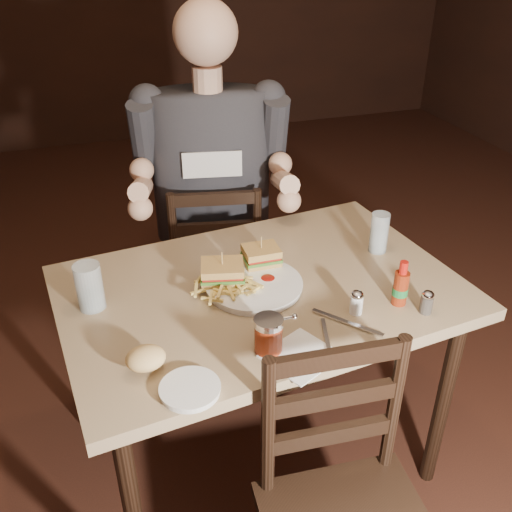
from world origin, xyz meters
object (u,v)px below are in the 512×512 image
object	(u,v)px
main_table	(261,309)
side_plate	(190,390)
glass_left	(89,287)
hot_sauce	(401,283)
dinner_plate	(254,286)
syrup_dispenser	(268,335)
glass_right	(379,233)
chair_far	(215,266)
diner	(211,151)

from	to	relation	value
main_table	side_plate	bearing A→B (deg)	-129.25
glass_left	hot_sauce	xyz separation A→B (m)	(0.84, -0.26, 0.00)
main_table	dinner_plate	bearing A→B (deg)	-174.55
syrup_dispenser	main_table	bearing A→B (deg)	68.74
glass_left	glass_right	bearing A→B (deg)	1.92
glass_left	glass_right	xyz separation A→B (m)	(0.93, 0.03, -0.00)
glass_left	side_plate	bearing A→B (deg)	-65.75
dinner_plate	glass_left	size ratio (longest dim) A/B	2.05
chair_far	hot_sauce	world-z (taller)	hot_sauce
chair_far	syrup_dispenser	bearing A→B (deg)	95.35
dinner_plate	hot_sauce	distance (m)	0.43
diner	glass_left	bearing A→B (deg)	-119.47
diner	syrup_dispenser	distance (m)	0.95
diner	glass_right	distance (m)	0.71
side_plate	glass_right	bearing A→B (deg)	31.46
dinner_plate	side_plate	world-z (taller)	dinner_plate
main_table	dinner_plate	xyz separation A→B (m)	(-0.02, -0.00, 0.09)
main_table	syrup_dispenser	size ratio (longest dim) A/B	12.60
dinner_plate	syrup_dispenser	xyz separation A→B (m)	(-0.05, -0.28, 0.04)
glass_right	side_plate	size ratio (longest dim) A/B	0.96
glass_right	side_plate	xyz separation A→B (m)	(-0.74, -0.45, -0.06)
glass_left	syrup_dispenser	xyz separation A→B (m)	(0.42, -0.34, -0.02)
syrup_dispenser	glass_left	bearing A→B (deg)	134.80
chair_far	glass_right	bearing A→B (deg)	135.51
hot_sauce	side_plate	bearing A→B (deg)	-165.90
main_table	syrup_dispenser	distance (m)	0.32
glass_right	main_table	bearing A→B (deg)	-169.20
main_table	chair_far	xyz separation A→B (m)	(0.03, 0.70, -0.26)
chair_far	glass_right	xyz separation A→B (m)	(0.41, -0.61, 0.41)
main_table	hot_sauce	world-z (taller)	hot_sauce
glass_right	syrup_dispenser	world-z (taller)	glass_right
main_table	glass_right	bearing A→B (deg)	10.80
glass_right	side_plate	distance (m)	0.87
chair_far	syrup_dispenser	size ratio (longest dim) A/B	8.60
hot_sauce	side_plate	distance (m)	0.68
main_table	side_plate	world-z (taller)	side_plate
chair_far	diner	bearing A→B (deg)	90.00
chair_far	glass_left	world-z (taller)	glass_left
glass_right	side_plate	bearing A→B (deg)	-148.54
main_table	glass_left	xyz separation A→B (m)	(-0.49, 0.05, 0.15)
glass_right	syrup_dispenser	bearing A→B (deg)	-144.46
glass_right	hot_sauce	distance (m)	0.30
diner	glass_left	distance (m)	0.79
dinner_plate	glass_right	distance (m)	0.48
chair_far	diner	world-z (taller)	diner
glass_left	hot_sauce	size ratio (longest dim) A/B	0.99
chair_far	hot_sauce	size ratio (longest dim) A/B	6.14
dinner_plate	syrup_dispenser	world-z (taller)	syrup_dispenser
chair_far	diner	size ratio (longest dim) A/B	0.81
dinner_plate	glass_left	bearing A→B (deg)	173.33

